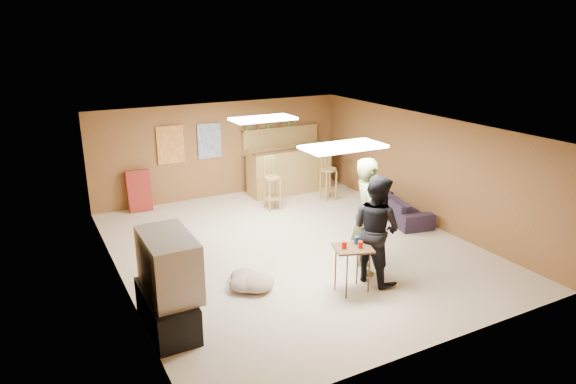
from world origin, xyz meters
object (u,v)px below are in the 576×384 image
bar_counter (289,170)px  tray_table (352,269)px  person_black (376,229)px  sofa (401,207)px  tv_body (169,264)px  person_olive (367,216)px

bar_counter → tray_table: bearing=-107.3°
bar_counter → tray_table: 5.02m
person_black → sofa: person_black is taller
tv_body → person_black: size_ratio=0.64×
person_olive → person_black: size_ratio=1.11×
tv_body → bar_counter: 6.09m
tv_body → tray_table: 2.73m
sofa → tray_table: tray_table is taller
bar_counter → person_black: size_ratio=1.16×
sofa → tv_body: bearing=121.1°
person_olive → person_black: person_olive is taller
person_olive → tray_table: bearing=150.1°
person_black → bar_counter: bearing=-26.2°
tray_table → person_black: bearing=15.6°
bar_counter → sofa: bar_counter is taller
tray_table → tv_body: bearing=172.7°
tv_body → tray_table: (2.65, -0.34, -0.54)m
tv_body → person_olive: bearing=2.4°
tv_body → person_olive: 3.25m
person_olive → tray_table: person_olive is taller
bar_counter → person_black: (-0.98, -4.65, 0.31)m
person_olive → person_black: bearing=-171.6°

